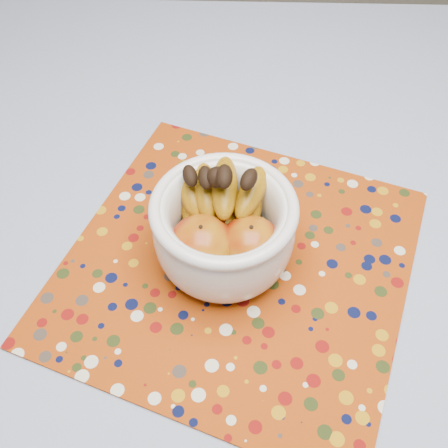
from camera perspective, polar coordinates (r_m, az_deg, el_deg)
name	(u,v)px	position (r m, az deg, el deg)	size (l,w,h in m)	color
table	(275,267)	(0.84, 5.60, -4.71)	(1.20, 1.20, 0.75)	brown
tablecloth	(279,236)	(0.78, 6.06, -1.36)	(1.32, 1.32, 0.01)	slate
placemat	(237,263)	(0.74, 1.42, -4.27)	(0.46, 0.46, 0.00)	#8E3207
fruit_bowl	(222,222)	(0.69, -0.25, 0.18)	(0.19, 0.19, 0.16)	silver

